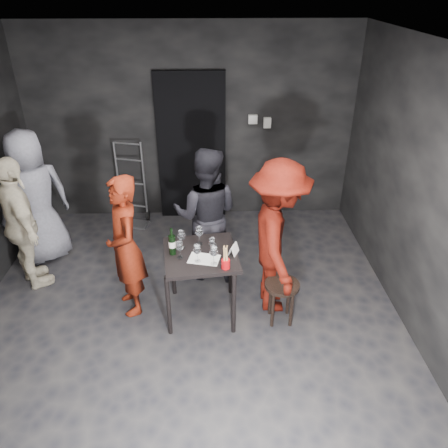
{
  "coord_description": "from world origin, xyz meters",
  "views": [
    {
      "loc": [
        0.26,
        -3.42,
        3.17
      ],
      "look_at": [
        0.38,
        0.25,
        1.07
      ],
      "focal_mm": 35.0,
      "sensor_mm": 36.0,
      "label": 1
    }
  ],
  "objects_px": {
    "server_red": "(125,246)",
    "bystander_cream": "(21,222)",
    "tasting_table": "(201,261)",
    "breadstick_cup": "(226,258)",
    "stool": "(282,291)",
    "bystander_grey": "(33,191)",
    "man_maroon": "(278,230)",
    "hand_truck": "(134,209)",
    "woman_black": "(206,211)",
    "wine_bottle": "(172,244)"
  },
  "relations": [
    {
      "from": "server_red",
      "to": "bystander_cream",
      "type": "height_order",
      "value": "bystander_cream"
    },
    {
      "from": "tasting_table",
      "to": "breadstick_cup",
      "type": "relative_size",
      "value": 2.93
    },
    {
      "from": "stool",
      "to": "bystander_grey",
      "type": "height_order",
      "value": "bystander_grey"
    },
    {
      "from": "server_red",
      "to": "man_maroon",
      "type": "distance_m",
      "value": 1.55
    },
    {
      "from": "tasting_table",
      "to": "man_maroon",
      "type": "xyz_separation_m",
      "value": [
        0.78,
        0.12,
        0.29
      ]
    },
    {
      "from": "stool",
      "to": "bystander_cream",
      "type": "distance_m",
      "value": 2.91
    },
    {
      "from": "bystander_cream",
      "to": "tasting_table",
      "type": "bearing_deg",
      "value": -143.4
    },
    {
      "from": "man_maroon",
      "to": "bystander_cream",
      "type": "xyz_separation_m",
      "value": [
        -2.75,
        0.46,
        -0.12
      ]
    },
    {
      "from": "hand_truck",
      "to": "woman_black",
      "type": "bearing_deg",
      "value": -34.98
    },
    {
      "from": "server_red",
      "to": "bystander_cream",
      "type": "distance_m",
      "value": 1.29
    },
    {
      "from": "tasting_table",
      "to": "woman_black",
      "type": "bearing_deg",
      "value": 85.53
    },
    {
      "from": "server_red",
      "to": "wine_bottle",
      "type": "xyz_separation_m",
      "value": [
        0.48,
        -0.1,
        0.07
      ]
    },
    {
      "from": "woman_black",
      "to": "breadstick_cup",
      "type": "bearing_deg",
      "value": 108.91
    },
    {
      "from": "bystander_cream",
      "to": "breadstick_cup",
      "type": "distance_m",
      "value": 2.36
    },
    {
      "from": "bystander_grey",
      "to": "breadstick_cup",
      "type": "height_order",
      "value": "bystander_grey"
    },
    {
      "from": "stool",
      "to": "server_red",
      "type": "height_order",
      "value": "server_red"
    },
    {
      "from": "tasting_table",
      "to": "stool",
      "type": "relative_size",
      "value": 1.6
    },
    {
      "from": "stool",
      "to": "server_red",
      "type": "distance_m",
      "value": 1.65
    },
    {
      "from": "stool",
      "to": "bystander_cream",
      "type": "relative_size",
      "value": 0.29
    },
    {
      "from": "hand_truck",
      "to": "tasting_table",
      "type": "xyz_separation_m",
      "value": [
        1.01,
        -2.0,
        0.43
      ]
    },
    {
      "from": "bystander_grey",
      "to": "server_red",
      "type": "bearing_deg",
      "value": 104.18
    },
    {
      "from": "wine_bottle",
      "to": "breadstick_cup",
      "type": "distance_m",
      "value": 0.58
    },
    {
      "from": "tasting_table",
      "to": "bystander_cream",
      "type": "relative_size",
      "value": 0.46
    },
    {
      "from": "server_red",
      "to": "woman_black",
      "type": "relative_size",
      "value": 0.94
    },
    {
      "from": "woman_black",
      "to": "wine_bottle",
      "type": "distance_m",
      "value": 0.78
    },
    {
      "from": "hand_truck",
      "to": "bystander_grey",
      "type": "height_order",
      "value": "bystander_grey"
    },
    {
      "from": "server_red",
      "to": "bystander_grey",
      "type": "xyz_separation_m",
      "value": [
        -1.24,
        1.02,
        0.15
      ]
    },
    {
      "from": "bystander_grey",
      "to": "stool",
      "type": "bearing_deg",
      "value": 119.11
    },
    {
      "from": "woman_black",
      "to": "wine_bottle",
      "type": "xyz_separation_m",
      "value": [
        -0.33,
        -0.71,
        0.02
      ]
    },
    {
      "from": "hand_truck",
      "to": "bystander_grey",
      "type": "bearing_deg",
      "value": -123.31
    },
    {
      "from": "tasting_table",
      "to": "hand_truck",
      "type": "bearing_deg",
      "value": 116.8
    },
    {
      "from": "stool",
      "to": "bystander_cream",
      "type": "xyz_separation_m",
      "value": [
        -2.78,
        0.73,
        0.44
      ]
    },
    {
      "from": "bystander_cream",
      "to": "bystander_grey",
      "type": "bearing_deg",
      "value": -33.57
    },
    {
      "from": "hand_truck",
      "to": "stool",
      "type": "xyz_separation_m",
      "value": [
        1.83,
        -2.15,
        0.16
      ]
    },
    {
      "from": "stool",
      "to": "wine_bottle",
      "type": "height_order",
      "value": "wine_bottle"
    },
    {
      "from": "woman_black",
      "to": "bystander_cream",
      "type": "xyz_separation_m",
      "value": [
        -2.02,
        -0.14,
        -0.03
      ]
    },
    {
      "from": "hand_truck",
      "to": "stool",
      "type": "height_order",
      "value": "hand_truck"
    },
    {
      "from": "bystander_grey",
      "to": "man_maroon",
      "type": "bearing_deg",
      "value": 123.62
    },
    {
      "from": "server_red",
      "to": "bystander_grey",
      "type": "height_order",
      "value": "bystander_grey"
    },
    {
      "from": "wine_bottle",
      "to": "bystander_grey",
      "type": "bearing_deg",
      "value": 146.99
    },
    {
      "from": "woman_black",
      "to": "bystander_grey",
      "type": "xyz_separation_m",
      "value": [
        -2.06,
        0.41,
        0.09
      ]
    },
    {
      "from": "tasting_table",
      "to": "server_red",
      "type": "height_order",
      "value": "server_red"
    },
    {
      "from": "server_red",
      "to": "tasting_table",
      "type": "bearing_deg",
      "value": 59.83
    },
    {
      "from": "stool",
      "to": "wine_bottle",
      "type": "xyz_separation_m",
      "value": [
        -1.09,
        0.16,
        0.48
      ]
    },
    {
      "from": "stool",
      "to": "man_maroon",
      "type": "bearing_deg",
      "value": 96.69
    },
    {
      "from": "man_maroon",
      "to": "tasting_table",
      "type": "bearing_deg",
      "value": 98.11
    },
    {
      "from": "woman_black",
      "to": "man_maroon",
      "type": "bearing_deg",
      "value": 148.66
    },
    {
      "from": "man_maroon",
      "to": "bystander_grey",
      "type": "height_order",
      "value": "bystander_grey"
    },
    {
      "from": "hand_truck",
      "to": "wine_bottle",
      "type": "bearing_deg",
      "value": -54.47
    },
    {
      "from": "server_red",
      "to": "bystander_cream",
      "type": "bearing_deg",
      "value": -133.18
    }
  ]
}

